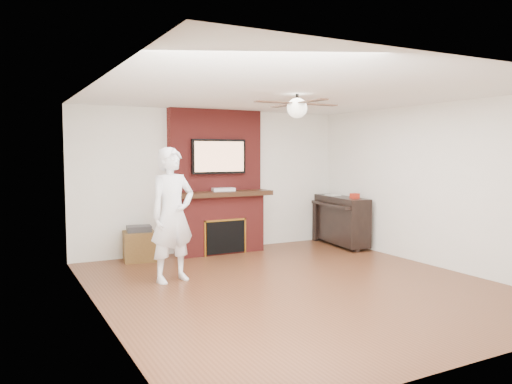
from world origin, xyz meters
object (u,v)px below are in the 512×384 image
person (172,215)px  side_table (139,245)px  fireplace (218,196)px  piano (341,219)px

person → side_table: (-0.07, 1.50, -0.65)m
fireplace → piano: bearing=-13.5°
fireplace → person: (-1.36, -1.57, -0.08)m
fireplace → side_table: fireplace is taller
person → piano: size_ratio=1.25×
side_table → person: bearing=-78.9°
person → piano: bearing=1.7°
piano → side_table: bearing=-179.8°
fireplace → piano: size_ratio=1.72×
person → fireplace: bearing=35.1°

